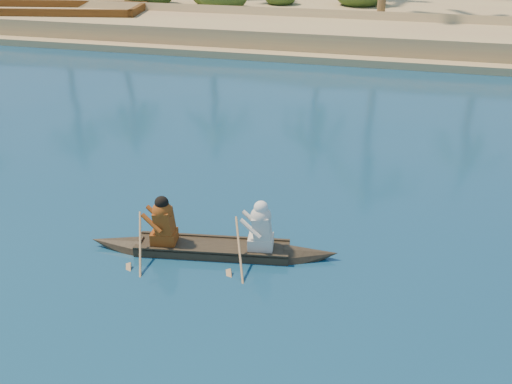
% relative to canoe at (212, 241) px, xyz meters
% --- Properties ---
extents(shrub_cluster, '(100.00, 6.00, 2.40)m').
position_rel_canoe_xyz_m(shrub_cluster, '(-7.16, 27.57, 0.90)').
color(shrub_cluster, '#263C16').
rests_on(shrub_cluster, ground).
extents(canoe, '(5.63, 1.57, 1.54)m').
position_rel_canoe_xyz_m(canoe, '(0.00, 0.00, 0.00)').
color(canoe, '#3A2E1F').
rests_on(canoe, ground).
extents(barge_mid, '(12.77, 6.26, 2.04)m').
position_rel_canoe_xyz_m(barge_mid, '(-18.52, 22.28, 0.42)').
color(barge_mid, brown).
rests_on(barge_mid, ground).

